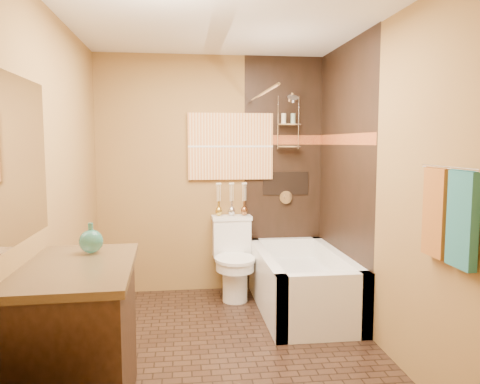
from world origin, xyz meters
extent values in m
plane|color=black|center=(0.00, 0.00, 0.00)|extent=(3.00, 3.00, 0.00)
cube|color=olive|center=(-1.20, 0.00, 1.25)|extent=(0.02, 3.00, 2.50)
cube|color=olive|center=(1.20, 0.00, 1.25)|extent=(0.02, 3.00, 2.50)
cube|color=olive|center=(0.00, 1.50, 1.25)|extent=(2.40, 0.02, 2.50)
cube|color=olive|center=(0.00, -1.50, 1.25)|extent=(2.40, 0.02, 2.50)
plane|color=silver|center=(0.00, 0.00, 2.50)|extent=(3.00, 3.00, 0.00)
cube|color=black|center=(0.78, 1.49, 1.25)|extent=(0.85, 0.01, 2.50)
cube|color=black|center=(1.19, 0.75, 1.25)|extent=(0.01, 1.50, 2.50)
cube|color=maroon|center=(0.78, 1.48, 1.62)|extent=(0.85, 0.01, 0.10)
cube|color=maroon|center=(1.18, 0.75, 1.62)|extent=(0.01, 1.50, 0.10)
cube|color=black|center=(0.80, 1.48, 1.15)|extent=(0.50, 0.01, 0.25)
cylinder|color=silver|center=(0.80, 1.35, 2.08)|extent=(0.02, 0.26, 0.02)
cylinder|color=silver|center=(0.80, 1.20, 2.03)|extent=(0.11, 0.11, 0.09)
cylinder|color=silver|center=(0.80, 1.47, 1.00)|extent=(0.14, 0.02, 0.14)
cylinder|color=silver|center=(0.40, 0.75, 2.02)|extent=(0.03, 1.55, 0.03)
cylinder|color=silver|center=(1.15, -1.05, 1.45)|extent=(0.02, 0.55, 0.02)
cube|color=#20686B|center=(1.16, -1.18, 1.18)|extent=(0.05, 0.22, 0.52)
cube|color=#9C631C|center=(1.16, -0.92, 1.18)|extent=(0.05, 0.22, 0.52)
cube|color=orange|center=(0.20, 1.48, 1.55)|extent=(0.90, 0.04, 0.70)
cube|color=white|center=(-1.19, -0.83, 1.50)|extent=(0.01, 1.00, 0.90)
cube|color=white|center=(0.80, 0.05, 0.28)|extent=(0.80, 0.10, 0.55)
cube|color=white|center=(0.80, 1.45, 0.28)|extent=(0.80, 0.10, 0.55)
cube|color=white|center=(0.45, 0.75, 0.28)|extent=(0.10, 1.50, 0.55)
cube|color=white|center=(1.15, 0.75, 0.28)|extent=(0.10, 1.50, 0.55)
cube|color=white|center=(0.80, 0.75, 0.17)|extent=(0.64, 1.34, 0.35)
cube|color=white|center=(0.20, 1.39, 0.58)|extent=(0.40, 0.18, 0.39)
cube|color=white|center=(0.20, 1.39, 0.80)|extent=(0.42, 0.21, 0.04)
cylinder|color=white|center=(0.20, 1.08, 0.20)|extent=(0.25, 0.25, 0.39)
cylinder|color=white|center=(0.20, 1.08, 0.37)|extent=(0.38, 0.38, 0.10)
cylinder|color=white|center=(0.20, 1.08, 0.43)|extent=(0.41, 0.41, 0.03)
cube|color=black|center=(-0.92, -0.83, 0.43)|extent=(0.63, 1.00, 0.87)
cube|color=black|center=(-0.91, -0.83, 0.89)|extent=(0.66, 1.05, 0.04)
camera|label=1|loc=(-0.32, -3.47, 1.59)|focal=35.00mm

